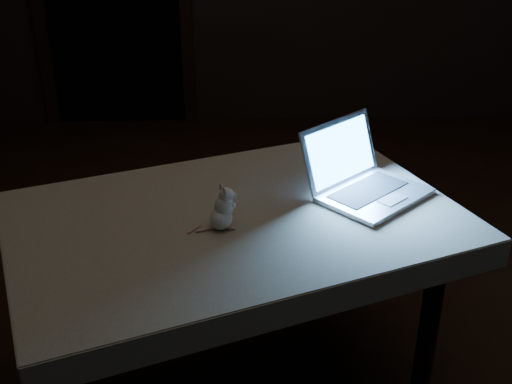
{
  "coord_description": "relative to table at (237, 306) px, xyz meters",
  "views": [
    {
      "loc": [
        -0.3,
        -1.94,
        1.62
      ],
      "look_at": [
        -0.23,
        -0.21,
        0.75
      ],
      "focal_mm": 45.0,
      "sensor_mm": 36.0,
      "label": 1
    }
  ],
  "objects": [
    {
      "name": "tablecloth",
      "position": [
        0.07,
        0.03,
        0.3
      ],
      "size": [
        1.61,
        1.45,
        0.09
      ],
      "primitive_type": null,
      "rotation": [
        0.0,
        0.0,
        0.52
      ],
      "color": "beige",
      "rests_on": "table"
    },
    {
      "name": "floor",
      "position": [
        0.3,
        0.22,
        -0.34
      ],
      "size": [
        5.0,
        5.0,
        0.0
      ],
      "primitive_type": "plane",
      "color": "black",
      "rests_on": "ground"
    },
    {
      "name": "plush_mouse",
      "position": [
        -0.04,
        -0.08,
        0.41
      ],
      "size": [
        0.14,
        0.14,
        0.14
      ],
      "primitive_type": null,
      "rotation": [
        0.0,
        0.0,
        0.55
      ],
      "color": "white",
      "rests_on": "tablecloth"
    },
    {
      "name": "laptop",
      "position": [
        0.45,
        0.1,
        0.46
      ],
      "size": [
        0.44,
        0.44,
        0.23
      ],
      "primitive_type": null,
      "rotation": [
        0.0,
        0.0,
        0.73
      ],
      "color": "silver",
      "rests_on": "tablecloth"
    },
    {
      "name": "table",
      "position": [
        0.0,
        0.0,
        0.0
      ],
      "size": [
        1.46,
        1.21,
        0.67
      ],
      "primitive_type": null,
      "rotation": [
        0.0,
        0.0,
        0.37
      ],
      "color": "black",
      "rests_on": "floor"
    }
  ]
}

